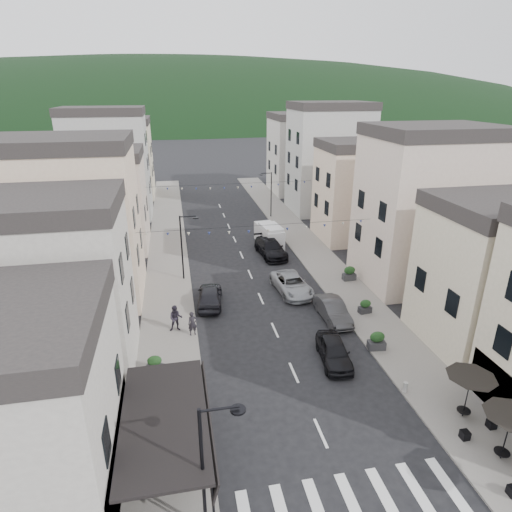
{
  "coord_description": "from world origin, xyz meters",
  "views": [
    {
      "loc": [
        -6.4,
        -9.81,
        16.27
      ],
      "look_at": [
        -0.26,
        21.78,
        3.5
      ],
      "focal_mm": 30.0,
      "sensor_mm": 36.0,
      "label": 1
    }
  ],
  "objects": [
    {
      "name": "cafe_terrace",
      "position": [
        7.7,
        2.8,
        2.36
      ],
      "size": [
        2.5,
        8.1,
        2.53
      ],
      "color": "black",
      "rests_on": "ground"
    },
    {
      "name": "parked_car_e",
      "position": [
        -4.21,
        20.79,
        0.8
      ],
      "size": [
        2.44,
        4.87,
        1.59
      ],
      "primitive_type": "imported",
      "rotation": [
        0.0,
        0.0,
        3.02
      ],
      "color": "black",
      "rests_on": "ground"
    },
    {
      "name": "pedestrian_b",
      "position": [
        -6.92,
        17.14,
        1.09
      ],
      "size": [
        0.98,
        0.78,
        1.94
      ],
      "primitive_type": "imported",
      "rotation": [
        0.0,
        0.0,
        -0.05
      ],
      "color": "#231F29",
      "rests_on": "sidewalk_left"
    },
    {
      "name": "buildings_row_left",
      "position": [
        -14.5,
        37.75,
        6.12
      ],
      "size": [
        10.2,
        54.16,
        14.0
      ],
      "color": "#AEA89F",
      "rests_on": "ground"
    },
    {
      "name": "parked_car_b",
      "position": [
        4.6,
        16.69,
        0.75
      ],
      "size": [
        1.65,
        4.56,
        1.5
      ],
      "primitive_type": "imported",
      "rotation": [
        0.0,
        0.0,
        0.02
      ],
      "color": "#303033",
      "rests_on": "ground"
    },
    {
      "name": "sidewalk_right",
      "position": [
        7.5,
        32.0,
        0.06
      ],
      "size": [
        4.0,
        76.0,
        0.12
      ],
      "primitive_type": "cube",
      "color": "slate",
      "rests_on": "ground"
    },
    {
      "name": "planter_rc",
      "position": [
        8.48,
        22.89,
        0.75
      ],
      "size": [
        1.18,
        0.69,
        1.29
      ],
      "rotation": [
        0.0,
        0.0,
        0.05
      ],
      "color": "#303032",
      "rests_on": "sidewalk_right"
    },
    {
      "name": "planter_ra",
      "position": [
        6.0,
        12.27,
        0.74
      ],
      "size": [
        1.19,
        0.74,
        1.27
      ],
      "rotation": [
        0.0,
        0.0,
        -0.11
      ],
      "color": "#2E2E30",
      "rests_on": "sidewalk_right"
    },
    {
      "name": "bollards",
      "position": [
        0.0,
        5.5,
        0.42
      ],
      "size": [
        11.66,
        10.26,
        0.6
      ],
      "color": "gray",
      "rests_on": "ground"
    },
    {
      "name": "sidewalk_left",
      "position": [
        -7.5,
        32.0,
        0.06
      ],
      "size": [
        4.0,
        76.0,
        0.12
      ],
      "primitive_type": "cube",
      "color": "slate",
      "rests_on": "ground"
    },
    {
      "name": "planter_lb",
      "position": [
        -8.3,
        12.55,
        0.66
      ],
      "size": [
        1.13,
        0.9,
        1.11
      ],
      "rotation": [
        0.0,
        0.0,
        -0.42
      ],
      "color": "#2A2A2D",
      "rests_on": "sidewalk_left"
    },
    {
      "name": "pedestrian_a",
      "position": [
        -5.8,
        16.34,
        0.99
      ],
      "size": [
        0.7,
        0.53,
        1.74
      ],
      "primitive_type": "imported",
      "rotation": [
        0.0,
        0.0,
        0.19
      ],
      "color": "black",
      "rests_on": "sidewalk_left"
    },
    {
      "name": "planter_la",
      "position": [
        -6.14,
        6.69,
        0.64
      ],
      "size": [
        1.07,
        0.79,
        1.08
      ],
      "rotation": [
        0.0,
        0.0,
        0.3
      ],
      "color": "#2E2E31",
      "rests_on": "sidewalk_left"
    },
    {
      "name": "hill_backdrop",
      "position": [
        0.0,
        300.0,
        0.0
      ],
      "size": [
        640.0,
        360.0,
        70.0
      ],
      "primitive_type": "ellipsoid",
      "color": "black",
      "rests_on": "ground"
    },
    {
      "name": "buildings_row_right",
      "position": [
        14.5,
        36.59,
        6.32
      ],
      "size": [
        10.2,
        54.16,
        14.5
      ],
      "color": "beige",
      "rests_on": "ground"
    },
    {
      "name": "bunting_near",
      "position": [
        0.0,
        22.0,
        5.65
      ],
      "size": [
        19.0,
        0.28,
        0.62
      ],
      "color": "black",
      "rests_on": "ground"
    },
    {
      "name": "parked_car_a",
      "position": [
        2.8,
        11.68,
        0.74
      ],
      "size": [
        2.23,
        4.5,
        1.47
      ],
      "primitive_type": "imported",
      "rotation": [
        0.0,
        0.0,
        -0.12
      ],
      "color": "black",
      "rests_on": "ground"
    },
    {
      "name": "planter_rb",
      "position": [
        7.32,
        16.98,
        0.65
      ],
      "size": [
        1.03,
        0.66,
        1.08
      ],
      "rotation": [
        0.0,
        0.0,
        0.14
      ],
      "color": "#29292B",
      "rests_on": "sidewalk_right"
    },
    {
      "name": "streetlamp_right_far",
      "position": [
        5.82,
        44.0,
        3.7
      ],
      "size": [
        1.7,
        0.56,
        6.0
      ],
      "color": "black",
      "rests_on": "ground"
    },
    {
      "name": "parked_car_c",
      "position": [
        2.8,
        21.64,
        0.75
      ],
      "size": [
        2.98,
        5.59,
        1.49
      ],
      "primitive_type": "imported",
      "rotation": [
        0.0,
        0.0,
        0.1
      ],
      "color": "#94979C",
      "rests_on": "ground"
    },
    {
      "name": "bunting_far",
      "position": [
        0.0,
        38.0,
        5.65
      ],
      "size": [
        19.0,
        0.28,
        0.62
      ],
      "color": "black",
      "rests_on": "ground"
    },
    {
      "name": "streetlamp_left_near",
      "position": [
        -5.82,
        2.0,
        3.7
      ],
      "size": [
        1.7,
        0.56,
        6.0
      ],
      "color": "black",
      "rests_on": "ground"
    },
    {
      "name": "streetlamp_left_far",
      "position": [
        -5.82,
        26.0,
        3.7
      ],
      "size": [
        1.7,
        0.56,
        6.0
      ],
      "color": "black",
      "rests_on": "ground"
    },
    {
      "name": "boutique_awning",
      "position": [
        -7.25,
        5.0,
        3.11
      ],
      "size": [
        3.77,
        7.5,
        3.28
      ],
      "color": "black",
      "rests_on": "ground"
    },
    {
      "name": "parked_car_d",
      "position": [
        2.94,
        30.33,
        0.83
      ],
      "size": [
        2.85,
        5.89,
        1.65
      ],
      "primitive_type": "imported",
      "rotation": [
        0.0,
        0.0,
        0.1
      ],
      "color": "black",
      "rests_on": "ground"
    },
    {
      "name": "delivery_van",
      "position": [
        3.52,
        33.55,
        1.15
      ],
      "size": [
        2.49,
        5.09,
        2.35
      ],
      "rotation": [
        0.0,
        0.0,
        0.12
      ],
      "color": "silver",
      "rests_on": "ground"
    }
  ]
}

